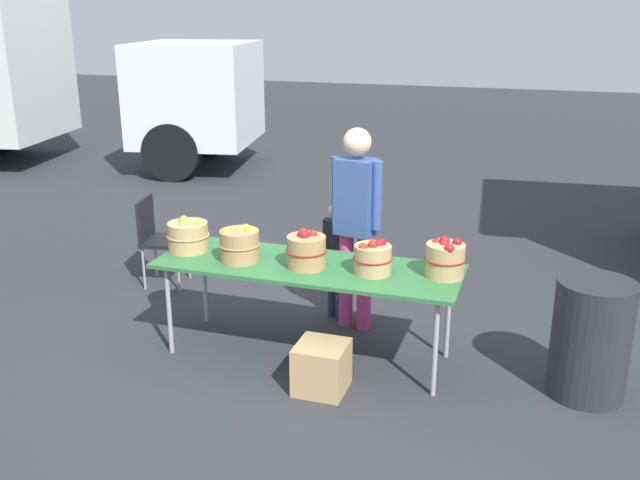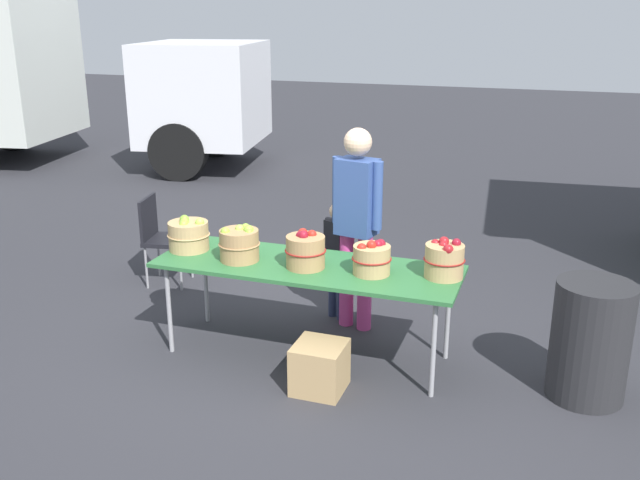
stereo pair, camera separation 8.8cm
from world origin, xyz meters
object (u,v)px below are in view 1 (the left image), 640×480
(trash_barrel, at_px, (591,339))
(produce_crate, at_px, (322,367))
(child_customer, at_px, (336,252))
(folding_chair, at_px, (157,234))
(apple_basket_red_1, at_px, (373,258))
(apple_basket_green_0, at_px, (188,236))
(market_table, at_px, (308,270))
(apple_basket_red_2, at_px, (445,259))
(vendor_adult, at_px, (356,214))
(apple_basket_red_0, at_px, (306,251))
(apple_basket_green_1, at_px, (240,244))

(trash_barrel, bearing_deg, produce_crate, -163.32)
(child_customer, bearing_deg, folding_chair, 20.37)
(folding_chair, bearing_deg, apple_basket_red_1, -124.19)
(produce_crate, bearing_deg, folding_chair, 146.05)
(apple_basket_red_1, distance_m, trash_barrel, 1.59)
(apple_basket_green_0, xyz_separation_m, produce_crate, (1.27, -0.49, -0.70))
(market_table, distance_m, apple_basket_red_1, 0.53)
(apple_basket_green_0, relative_size, apple_basket_red_2, 1.13)
(vendor_adult, bearing_deg, apple_basket_green_0, 39.01)
(apple_basket_red_0, relative_size, trash_barrel, 0.37)
(apple_basket_red_2, distance_m, folding_chair, 3.04)
(apple_basket_red_0, relative_size, folding_chair, 0.36)
(apple_basket_red_0, xyz_separation_m, apple_basket_red_1, (0.50, 0.03, -0.01))
(vendor_adult, distance_m, folding_chair, 2.16)
(market_table, relative_size, folding_chair, 2.67)
(produce_crate, bearing_deg, apple_basket_green_1, 153.11)
(apple_basket_red_1, bearing_deg, market_table, 177.33)
(apple_basket_green_0, height_order, produce_crate, apple_basket_green_0)
(apple_basket_green_1, height_order, folding_chair, apple_basket_green_1)
(apple_basket_green_1, relative_size, apple_basket_red_0, 1.03)
(apple_basket_green_0, xyz_separation_m, trash_barrel, (3.04, 0.05, -0.45))
(apple_basket_green_0, relative_size, vendor_adult, 0.20)
(trash_barrel, bearing_deg, apple_basket_red_2, 178.92)
(market_table, distance_m, produce_crate, 0.76)
(trash_barrel, bearing_deg, apple_basket_red_0, -176.74)
(market_table, height_order, child_customer, child_customer)
(apple_basket_red_1, height_order, child_customer, child_customer)
(vendor_adult, relative_size, folding_chair, 1.97)
(child_customer, bearing_deg, apple_basket_red_0, 117.84)
(apple_basket_green_1, xyz_separation_m, trash_barrel, (2.55, 0.13, -0.46))
(child_customer, bearing_deg, produce_crate, 129.57)
(apple_basket_red_2, xyz_separation_m, produce_crate, (-0.75, -0.55, -0.71))
(market_table, bearing_deg, apple_basket_green_0, 179.14)
(apple_basket_green_1, bearing_deg, apple_basket_red_2, 5.74)
(apple_basket_red_2, bearing_deg, folding_chair, 162.88)
(vendor_adult, bearing_deg, apple_basket_green_1, 56.32)
(apple_basket_green_1, relative_size, trash_barrel, 0.38)
(apple_basket_red_1, bearing_deg, apple_basket_green_0, 178.53)
(child_customer, bearing_deg, trash_barrel, -171.15)
(apple_basket_red_1, xyz_separation_m, produce_crate, (-0.24, -0.45, -0.69))
(apple_basket_red_0, xyz_separation_m, apple_basket_red_2, (1.00, 0.13, 0.00))
(apple_basket_green_1, distance_m, trash_barrel, 2.60)
(apple_basket_red_0, bearing_deg, folding_chair, 151.47)
(market_table, xyz_separation_m, apple_basket_green_1, (-0.52, -0.07, 0.17))
(apple_basket_red_0, bearing_deg, apple_basket_red_1, 3.62)
(apple_basket_red_2, bearing_deg, vendor_adult, 146.24)
(apple_basket_red_0, distance_m, trash_barrel, 2.08)
(market_table, distance_m, child_customer, 0.75)
(apple_basket_red_0, relative_size, vendor_adult, 0.18)
(apple_basket_green_0, relative_size, apple_basket_green_1, 1.06)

